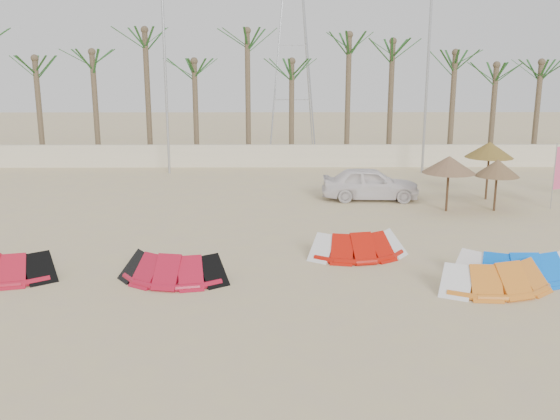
{
  "coord_description": "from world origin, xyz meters",
  "views": [
    {
      "loc": [
        -0.16,
        -14.0,
        6.17
      ],
      "look_at": [
        0.0,
        6.0,
        1.3
      ],
      "focal_mm": 40.0,
      "sensor_mm": 36.0,
      "label": 1
    }
  ],
  "objects_px": {
    "kite_red_mid": "(174,264)",
    "kite_orange": "(496,271)",
    "parasol_left": "(449,165)",
    "parasol_mid": "(497,168)",
    "car": "(370,184)",
    "kite_red_right": "(357,242)",
    "kite_blue": "(515,261)",
    "parasol_right": "(489,150)"
  },
  "relations": [
    {
      "from": "parasol_mid",
      "to": "parasol_right",
      "type": "xyz_separation_m",
      "value": [
        0.36,
        2.15,
        0.44
      ]
    },
    {
      "from": "kite_red_mid",
      "to": "parasol_right",
      "type": "distance_m",
      "value": 16.21
    },
    {
      "from": "kite_orange",
      "to": "car",
      "type": "distance_m",
      "value": 11.07
    },
    {
      "from": "kite_red_mid",
      "to": "kite_blue",
      "type": "xyz_separation_m",
      "value": [
        9.91,
        0.19,
        0.0
      ]
    },
    {
      "from": "car",
      "to": "kite_blue",
      "type": "bearing_deg",
      "value": -162.14
    },
    {
      "from": "kite_red_mid",
      "to": "parasol_mid",
      "type": "xyz_separation_m",
      "value": [
        12.05,
        8.12,
        1.38
      ]
    },
    {
      "from": "kite_red_mid",
      "to": "kite_orange",
      "type": "distance_m",
      "value": 9.1
    },
    {
      "from": "car",
      "to": "parasol_left",
      "type": "bearing_deg",
      "value": -124.91
    },
    {
      "from": "parasol_left",
      "to": "parasol_mid",
      "type": "bearing_deg",
      "value": 1.63
    },
    {
      "from": "parasol_mid",
      "to": "kite_red_right",
      "type": "bearing_deg",
      "value": -137.5
    },
    {
      "from": "parasol_right",
      "to": "parasol_left",
      "type": "bearing_deg",
      "value": -137.14
    },
    {
      "from": "parasol_right",
      "to": "parasol_mid",
      "type": "bearing_deg",
      "value": -99.48
    },
    {
      "from": "kite_red_mid",
      "to": "parasol_mid",
      "type": "distance_m",
      "value": 14.59
    },
    {
      "from": "parasol_right",
      "to": "car",
      "type": "distance_m",
      "value": 5.44
    },
    {
      "from": "kite_orange",
      "to": "car",
      "type": "bearing_deg",
      "value": 99.87
    },
    {
      "from": "kite_orange",
      "to": "kite_red_right",
      "type": "bearing_deg",
      "value": 141.13
    },
    {
      "from": "parasol_right",
      "to": "kite_red_right",
      "type": "bearing_deg",
      "value": -130.23
    },
    {
      "from": "kite_red_mid",
      "to": "kite_red_right",
      "type": "relative_size",
      "value": 0.99
    },
    {
      "from": "kite_blue",
      "to": "kite_orange",
      "type": "bearing_deg",
      "value": -134.97
    },
    {
      "from": "kite_red_mid",
      "to": "kite_blue",
      "type": "height_order",
      "value": "same"
    },
    {
      "from": "kite_red_mid",
      "to": "parasol_left",
      "type": "height_order",
      "value": "parasol_left"
    },
    {
      "from": "parasol_mid",
      "to": "car",
      "type": "bearing_deg",
      "value": 156.31
    },
    {
      "from": "kite_red_mid",
      "to": "kite_orange",
      "type": "relative_size",
      "value": 0.86
    },
    {
      "from": "kite_orange",
      "to": "parasol_left",
      "type": "height_order",
      "value": "parasol_left"
    },
    {
      "from": "parasol_right",
      "to": "car",
      "type": "relative_size",
      "value": 0.6
    },
    {
      "from": "kite_orange",
      "to": "kite_blue",
      "type": "distance_m",
      "value": 1.19
    },
    {
      "from": "kite_red_right",
      "to": "parasol_mid",
      "type": "relative_size",
      "value": 1.54
    },
    {
      "from": "kite_red_right",
      "to": "car",
      "type": "bearing_deg",
      "value": 78.72
    },
    {
      "from": "kite_orange",
      "to": "parasol_right",
      "type": "height_order",
      "value": "parasol_right"
    },
    {
      "from": "kite_orange",
      "to": "car",
      "type": "xyz_separation_m",
      "value": [
        -1.9,
        10.91,
        0.31
      ]
    },
    {
      "from": "kite_red_mid",
      "to": "car",
      "type": "bearing_deg",
      "value": 55.01
    },
    {
      "from": "kite_red_right",
      "to": "parasol_right",
      "type": "xyz_separation_m",
      "value": [
        6.84,
        8.09,
        1.83
      ]
    },
    {
      "from": "parasol_right",
      "to": "kite_red_mid",
      "type": "bearing_deg",
      "value": -140.4
    },
    {
      "from": "kite_orange",
      "to": "kite_red_mid",
      "type": "bearing_deg",
      "value": 175.9
    },
    {
      "from": "kite_red_right",
      "to": "parasol_left",
      "type": "distance_m",
      "value": 7.54
    },
    {
      "from": "parasol_left",
      "to": "parasol_mid",
      "type": "height_order",
      "value": "parasol_left"
    },
    {
      "from": "kite_red_right",
      "to": "kite_blue",
      "type": "bearing_deg",
      "value": -24.58
    },
    {
      "from": "kite_red_mid",
      "to": "kite_blue",
      "type": "distance_m",
      "value": 9.91
    },
    {
      "from": "parasol_left",
      "to": "parasol_mid",
      "type": "distance_m",
      "value": 2.02
    },
    {
      "from": "kite_red_mid",
      "to": "parasol_left",
      "type": "bearing_deg",
      "value": 38.78
    },
    {
      "from": "kite_orange",
      "to": "parasol_right",
      "type": "xyz_separation_m",
      "value": [
        3.33,
        10.91,
        1.82
      ]
    },
    {
      "from": "kite_blue",
      "to": "parasol_mid",
      "type": "bearing_deg",
      "value": 74.92
    }
  ]
}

